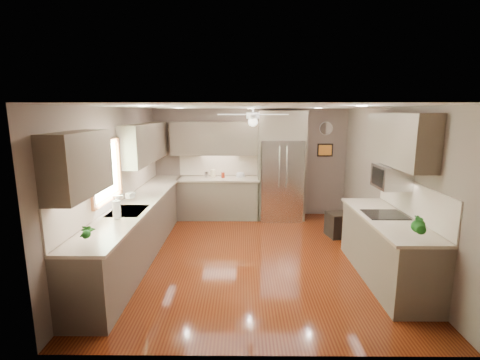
{
  "coord_description": "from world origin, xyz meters",
  "views": [
    {
      "loc": [
        -0.17,
        -5.6,
        2.42
      ],
      "look_at": [
        -0.22,
        0.6,
        1.2
      ],
      "focal_mm": 26.0,
      "sensor_mm": 36.0,
      "label": 1
    }
  ],
  "objects_px": {
    "potted_plant_right": "(420,226)",
    "microwave": "(391,177)",
    "potted_plant_left": "(85,232)",
    "canister_c": "(213,174)",
    "stool": "(339,225)",
    "canister_b": "(206,175)",
    "soap_bottle": "(131,195)",
    "refrigerator": "(281,167)",
    "bowl": "(240,177)",
    "paper_towel": "(117,210)",
    "canister_d": "(223,175)"
  },
  "relations": [
    {
      "from": "canister_d",
      "to": "potted_plant_left",
      "type": "distance_m",
      "value": 4.32
    },
    {
      "from": "canister_b",
      "to": "potted_plant_left",
      "type": "bearing_deg",
      "value": -102.86
    },
    {
      "from": "canister_d",
      "to": "potted_plant_right",
      "type": "bearing_deg",
      "value": -57.42
    },
    {
      "from": "potted_plant_left",
      "to": "stool",
      "type": "bearing_deg",
      "value": 37.85
    },
    {
      "from": "potted_plant_right",
      "to": "paper_towel",
      "type": "relative_size",
      "value": 1.32
    },
    {
      "from": "canister_c",
      "to": "refrigerator",
      "type": "distance_m",
      "value": 1.56
    },
    {
      "from": "potted_plant_right",
      "to": "microwave",
      "type": "distance_m",
      "value": 1.23
    },
    {
      "from": "canister_b",
      "to": "refrigerator",
      "type": "distance_m",
      "value": 1.71
    },
    {
      "from": "potted_plant_right",
      "to": "canister_c",
      "type": "bearing_deg",
      "value": 124.7
    },
    {
      "from": "canister_d",
      "to": "paper_towel",
      "type": "distance_m",
      "value": 3.42
    },
    {
      "from": "canister_b",
      "to": "soap_bottle",
      "type": "xyz_separation_m",
      "value": [
        -1.06,
        -2.15,
        0.03
      ]
    },
    {
      "from": "bowl",
      "to": "microwave",
      "type": "bearing_deg",
      "value": -51.12
    },
    {
      "from": "potted_plant_right",
      "to": "bowl",
      "type": "xyz_separation_m",
      "value": [
        -2.12,
        3.95,
        -0.15
      ]
    },
    {
      "from": "soap_bottle",
      "to": "paper_towel",
      "type": "relative_size",
      "value": 0.76
    },
    {
      "from": "microwave",
      "to": "paper_towel",
      "type": "relative_size",
      "value": 2.02
    },
    {
      "from": "bowl",
      "to": "microwave",
      "type": "relative_size",
      "value": 0.37
    },
    {
      "from": "soap_bottle",
      "to": "paper_towel",
      "type": "height_order",
      "value": "paper_towel"
    },
    {
      "from": "canister_c",
      "to": "refrigerator",
      "type": "relative_size",
      "value": 0.08
    },
    {
      "from": "canister_c",
      "to": "potted_plant_right",
      "type": "bearing_deg",
      "value": -55.3
    },
    {
      "from": "potted_plant_left",
      "to": "microwave",
      "type": "xyz_separation_m",
      "value": [
        3.97,
        1.34,
        0.39
      ]
    },
    {
      "from": "canister_d",
      "to": "refrigerator",
      "type": "xyz_separation_m",
      "value": [
        1.32,
        -0.07,
        0.19
      ]
    },
    {
      "from": "potted_plant_left",
      "to": "canister_b",
      "type": "bearing_deg",
      "value": 77.14
    },
    {
      "from": "potted_plant_left",
      "to": "paper_towel",
      "type": "bearing_deg",
      "value": 89.43
    },
    {
      "from": "canister_c",
      "to": "canister_b",
      "type": "bearing_deg",
      "value": -174.04
    },
    {
      "from": "canister_c",
      "to": "potted_plant_right",
      "type": "xyz_separation_m",
      "value": [
        2.75,
        -3.97,
        0.09
      ]
    },
    {
      "from": "bowl",
      "to": "paper_towel",
      "type": "relative_size",
      "value": 0.76
    },
    {
      "from": "potted_plant_right",
      "to": "canister_b",
      "type": "bearing_deg",
      "value": 126.26
    },
    {
      "from": "potted_plant_right",
      "to": "paper_towel",
      "type": "distance_m",
      "value": 3.91
    },
    {
      "from": "canister_b",
      "to": "potted_plant_right",
      "type": "relative_size",
      "value": 0.38
    },
    {
      "from": "canister_b",
      "to": "paper_towel",
      "type": "relative_size",
      "value": 0.5
    },
    {
      "from": "potted_plant_right",
      "to": "microwave",
      "type": "height_order",
      "value": "microwave"
    },
    {
      "from": "potted_plant_right",
      "to": "canister_d",
      "type": "bearing_deg",
      "value": 122.58
    },
    {
      "from": "canister_d",
      "to": "soap_bottle",
      "type": "relative_size",
      "value": 0.58
    },
    {
      "from": "potted_plant_left",
      "to": "refrigerator",
      "type": "height_order",
      "value": "refrigerator"
    },
    {
      "from": "canister_d",
      "to": "bowl",
      "type": "distance_m",
      "value": 0.4
    },
    {
      "from": "canister_c",
      "to": "stool",
      "type": "xyz_separation_m",
      "value": [
        2.58,
        -1.29,
        -0.79
      ]
    },
    {
      "from": "canister_d",
      "to": "paper_towel",
      "type": "height_order",
      "value": "paper_towel"
    },
    {
      "from": "paper_towel",
      "to": "soap_bottle",
      "type": "bearing_deg",
      "value": 97.3
    },
    {
      "from": "canister_d",
      "to": "paper_towel",
      "type": "xyz_separation_m",
      "value": [
        -1.31,
        -3.16,
        0.08
      ]
    },
    {
      "from": "soap_bottle",
      "to": "canister_c",
      "type": "bearing_deg",
      "value": 60.69
    },
    {
      "from": "canister_b",
      "to": "canister_c",
      "type": "bearing_deg",
      "value": 5.96
    },
    {
      "from": "canister_d",
      "to": "bowl",
      "type": "height_order",
      "value": "canister_d"
    },
    {
      "from": "paper_towel",
      "to": "potted_plant_left",
      "type": "bearing_deg",
      "value": -90.57
    },
    {
      "from": "canister_d",
      "to": "stool",
      "type": "xyz_separation_m",
      "value": [
        2.35,
        -1.26,
        -0.76
      ]
    },
    {
      "from": "potted_plant_left",
      "to": "paper_towel",
      "type": "xyz_separation_m",
      "value": [
        0.01,
        0.96,
        -0.01
      ]
    },
    {
      "from": "canister_c",
      "to": "canister_d",
      "type": "height_order",
      "value": "canister_c"
    },
    {
      "from": "canister_c",
      "to": "refrigerator",
      "type": "xyz_separation_m",
      "value": [
        1.55,
        -0.09,
        0.16
      ]
    },
    {
      "from": "refrigerator",
      "to": "microwave",
      "type": "bearing_deg",
      "value": -63.91
    },
    {
      "from": "potted_plant_left",
      "to": "bowl",
      "type": "bearing_deg",
      "value": 67.33
    },
    {
      "from": "refrigerator",
      "to": "paper_towel",
      "type": "xyz_separation_m",
      "value": [
        -2.63,
        -3.09,
        -0.11
      ]
    }
  ]
}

